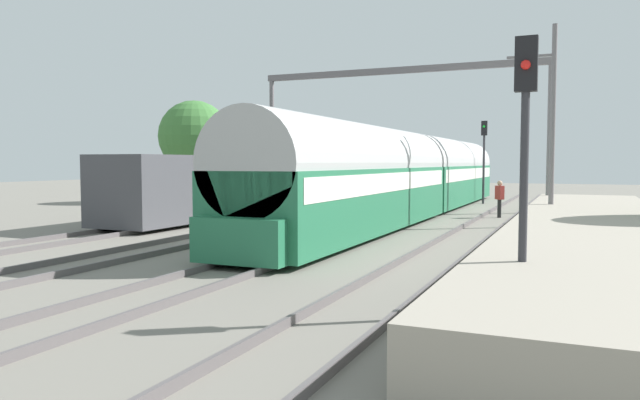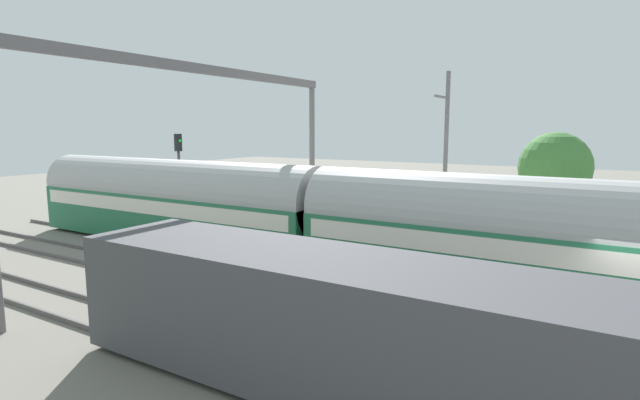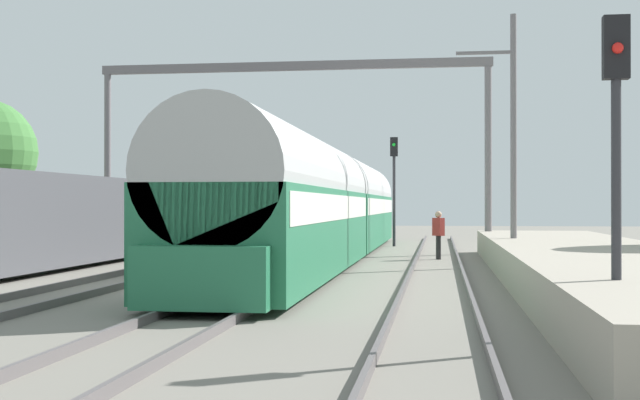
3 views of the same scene
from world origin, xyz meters
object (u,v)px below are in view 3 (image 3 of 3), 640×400
at_px(railway_signal_far, 394,177).
at_px(catenary_gantry, 292,109).
at_px(passenger_train, 326,204).
at_px(railway_signal_near, 616,132).
at_px(freight_car, 50,220).
at_px(person_crossing, 438,231).

xyz_separation_m(railway_signal_far, catenary_gantry, (-3.90, -5.65, 2.60)).
xyz_separation_m(passenger_train, railway_signal_near, (6.53, -18.01, 1.02)).
distance_m(freight_car, railway_signal_far, 18.20).
xyz_separation_m(freight_car, railway_signal_near, (14.47, -12.58, 1.52)).
height_order(person_crossing, catenary_gantry, catenary_gantry).
distance_m(freight_car, railway_signal_near, 19.23).
bearing_deg(railway_signal_near, catenary_gantry, 111.05).
bearing_deg(freight_car, person_crossing, 25.71).
height_order(passenger_train, catenary_gantry, catenary_gantry).
distance_m(freight_car, person_crossing, 13.27).
relative_size(person_crossing, catenary_gantry, 0.11).
height_order(person_crossing, railway_signal_far, railway_signal_far).
distance_m(person_crossing, catenary_gantry, 8.60).
distance_m(passenger_train, person_crossing, 4.13).
height_order(freight_car, railway_signal_near, railway_signal_near).
height_order(freight_car, railway_signal_far, railway_signal_far).
distance_m(railway_signal_near, railway_signal_far, 28.15).
relative_size(freight_car, railway_signal_far, 2.53).
relative_size(passenger_train, railway_signal_far, 6.39).
distance_m(passenger_train, railway_signal_near, 19.18).
height_order(railway_signal_far, catenary_gantry, catenary_gantry).
xyz_separation_m(person_crossing, railway_signal_near, (2.52, -18.33, 1.96)).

